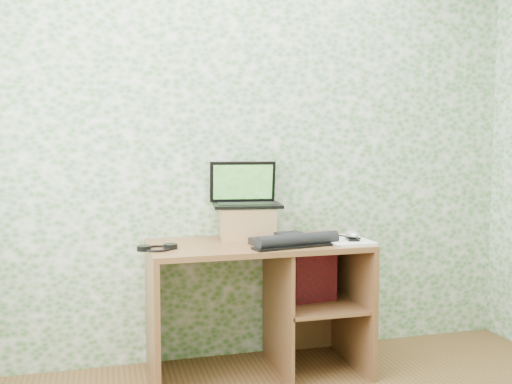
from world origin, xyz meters
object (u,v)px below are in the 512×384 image
object	(u,v)px
laptop	(245,196)
notepad	(345,240)
desk	(269,287)
riser	(247,223)
keyboard	(294,240)

from	to	relation	value
laptop	notepad	xyz separation A→B (m)	(0.50, -0.29, -0.24)
desk	notepad	size ratio (longest dim) A/B	3.58
riser	desk	bearing A→B (deg)	-49.18
laptop	keyboard	distance (m)	0.43
keyboard	notepad	bearing A→B (deg)	-7.24
riser	laptop	size ratio (longest dim) A/B	0.73
desk	laptop	world-z (taller)	laptop
keyboard	riser	bearing A→B (deg)	116.42
riser	laptop	bearing A→B (deg)	90.00
riser	notepad	distance (m)	0.57
keyboard	notepad	world-z (taller)	keyboard
riser	keyboard	world-z (taller)	riser
laptop	notepad	distance (m)	0.63
desk	notepad	bearing A→B (deg)	-18.54
laptop	keyboard	bearing A→B (deg)	-49.51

